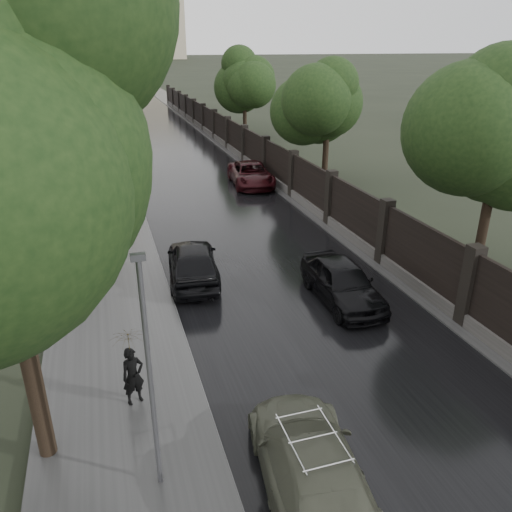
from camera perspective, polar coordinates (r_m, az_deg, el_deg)
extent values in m
plane|color=black|center=(11.81, 19.80, -22.90)|extent=(800.00, 800.00, 0.00)
cube|color=black|center=(196.42, -16.61, 19.87)|extent=(8.00, 420.00, 0.02)
cube|color=#2D2D2D|center=(196.33, -18.46, 19.68)|extent=(4.00, 420.00, 0.16)
cube|color=#2D2D2D|center=(196.66, -14.92, 20.05)|extent=(3.00, 420.00, 0.08)
cube|color=#383533|center=(40.35, -2.09, 11.71)|extent=(0.40, 75.00, 0.50)
cube|color=black|center=(40.12, -2.11, 13.46)|extent=(0.15, 75.00, 2.00)
cube|color=black|center=(77.18, -9.98, 17.70)|extent=(0.45, 0.45, 2.70)
cylinder|color=black|center=(10.45, -25.45, -5.88)|extent=(0.36, 0.36, 7.15)
cylinder|color=black|center=(36.62, -21.18, 13.30)|extent=(0.36, 0.36, 5.85)
sphere|color=black|center=(36.35, -21.73, 16.91)|extent=(4.25, 4.25, 4.25)
cylinder|color=black|center=(20.17, 24.92, 5.20)|extent=(0.36, 0.36, 5.53)
sphere|color=black|center=(19.69, 26.01, 11.30)|extent=(4.08, 4.08, 4.08)
cylinder|color=black|center=(31.61, 8.03, 12.95)|extent=(0.36, 0.36, 5.53)
sphere|color=black|center=(31.31, 8.26, 16.93)|extent=(4.08, 4.08, 4.08)
cylinder|color=black|center=(48.35, -1.30, 16.64)|extent=(0.36, 0.36, 5.53)
sphere|color=black|center=(48.15, -1.32, 19.25)|extent=(4.08, 4.08, 4.08)
cylinder|color=#59595E|center=(9.59, -11.92, -14.27)|extent=(0.10, 0.10, 5.00)
cube|color=#59595E|center=(8.31, -13.35, -0.13)|extent=(0.25, 0.12, 0.12)
cylinder|color=#59595E|center=(31.92, -14.48, 10.23)|extent=(0.12, 0.12, 3.00)
imported|color=#59595E|center=(31.56, -14.85, 13.76)|extent=(0.16, 0.20, 1.00)
sphere|color=#FF0C0C|center=(31.43, -14.80, 13.46)|extent=(0.14, 0.14, 0.14)
cube|color=tan|center=(307.59, -24.37, 23.88)|extent=(28.00, 22.00, 44.00)
cube|color=tan|center=(308.79, -11.36, 25.31)|extent=(28.00, 22.00, 44.00)
imported|color=#444638|center=(10.54, 6.33, -22.86)|extent=(2.52, 4.96, 1.38)
imported|color=black|center=(18.69, -7.22, -0.64)|extent=(2.33, 4.67, 1.53)
imported|color=black|center=(17.32, 9.83, -2.91)|extent=(1.79, 4.34, 1.47)
imported|color=black|center=(31.57, -0.58, 9.34)|extent=(2.83, 5.30, 1.42)
imported|color=black|center=(12.63, -13.87, -13.16)|extent=(0.63, 0.52, 1.50)
imported|color=black|center=(11.97, -14.42, -8.51)|extent=(1.12, 1.13, 0.80)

